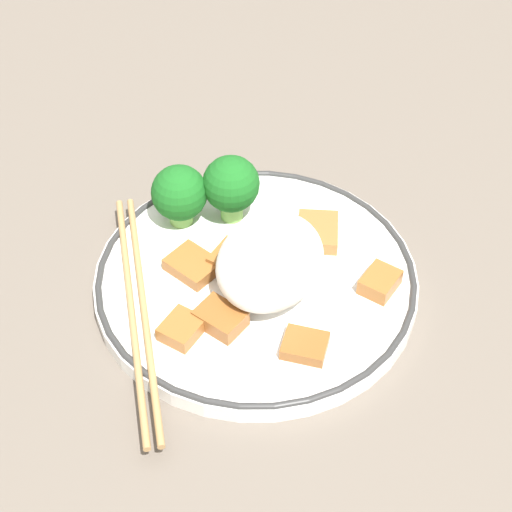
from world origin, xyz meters
The scene contains 13 objects.
ground_plane centered at (0.00, 0.00, 0.00)m, with size 3.00×3.00×0.00m, color #665B51.
plate centered at (0.00, 0.00, 0.01)m, with size 0.23×0.23×0.02m.
rice_mound centered at (-0.01, -0.01, 0.04)m, with size 0.09×0.07×0.05m.
broccoli_back_left centered at (0.05, 0.05, 0.04)m, with size 0.04×0.04×0.05m.
broccoli_back_center centered at (0.02, 0.08, 0.04)m, with size 0.04×0.04×0.05m.
meat_near_front centered at (0.06, -0.02, 0.02)m, with size 0.05×0.04×0.01m.
meat_near_left centered at (-0.05, 0.00, 0.02)m, with size 0.03×0.04×0.01m.
meat_near_right centered at (0.00, 0.02, 0.02)m, with size 0.03×0.03×0.01m.
meat_near_back centered at (-0.02, 0.04, 0.02)m, with size 0.04×0.04×0.01m.
meat_on_rice_edge centered at (-0.07, 0.02, 0.02)m, with size 0.03×0.03×0.01m.
meat_mid_left centered at (-0.04, -0.06, 0.02)m, with size 0.03×0.03×0.01m.
meat_mid_right centered at (0.03, -0.08, 0.02)m, with size 0.03×0.02×0.01m.
chopsticks centered at (-0.07, 0.06, 0.02)m, with size 0.18×0.15×0.01m.
Camera 1 is at (-0.37, -0.20, 0.46)m, focal length 60.00 mm.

